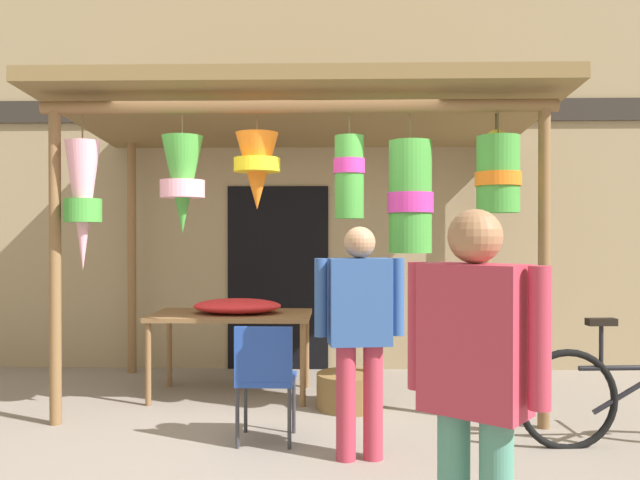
% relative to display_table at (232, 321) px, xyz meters
% --- Properties ---
extents(ground_plane, '(30.00, 30.00, 0.00)m').
position_rel_display_table_xyz_m(ground_plane, '(0.48, -1.06, -0.69)').
color(ground_plane, gray).
extents(shop_facade, '(10.90, 0.29, 4.55)m').
position_rel_display_table_xyz_m(shop_facade, '(0.48, 1.33, 1.59)').
color(shop_facade, '#9E8966').
rests_on(shop_facade, ground_plane).
extents(market_stall_canopy, '(4.26, 2.39, 2.72)m').
position_rel_display_table_xyz_m(market_stall_canopy, '(0.67, -0.23, 1.63)').
color(market_stall_canopy, brown).
rests_on(market_stall_canopy, ground_plane).
extents(display_table, '(1.43, 0.81, 0.76)m').
position_rel_display_table_xyz_m(display_table, '(0.00, 0.00, 0.00)').
color(display_table, brown).
rests_on(display_table, ground_plane).
extents(flower_heap_on_table, '(0.80, 0.56, 0.13)m').
position_rel_display_table_xyz_m(flower_heap_on_table, '(0.07, -0.02, 0.14)').
color(flower_heap_on_table, red).
rests_on(flower_heap_on_table, display_table).
extents(folding_chair, '(0.41, 0.41, 0.84)m').
position_rel_display_table_xyz_m(folding_chair, '(0.45, -1.35, -0.18)').
color(folding_chair, '#2347A8').
rests_on(folding_chair, ground_plane).
extents(wicker_basket_by_table, '(0.55, 0.55, 0.30)m').
position_rel_display_table_xyz_m(wicker_basket_by_table, '(1.06, -0.40, -0.54)').
color(wicker_basket_by_table, brown).
rests_on(wicker_basket_by_table, ground_plane).
extents(vendor_in_orange, '(0.59, 0.27, 1.53)m').
position_rel_display_table_xyz_m(vendor_in_orange, '(1.11, -1.64, 0.21)').
color(vendor_in_orange, '#B23347').
rests_on(vendor_in_orange, ground_plane).
extents(customer_foreground, '(0.49, 0.42, 1.58)m').
position_rel_display_table_xyz_m(customer_foreground, '(1.49, -3.35, 0.24)').
color(customer_foreground, '#4C8E7A').
rests_on(customer_foreground, ground_plane).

